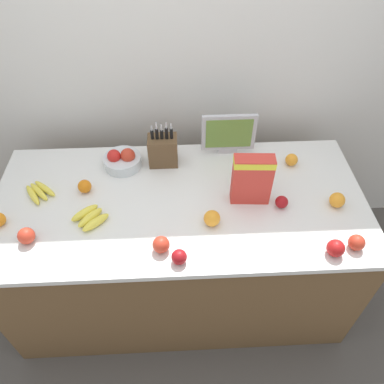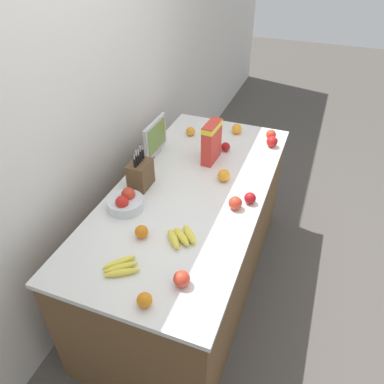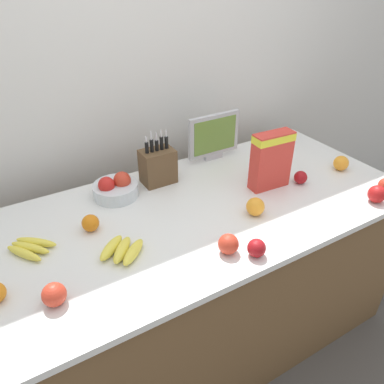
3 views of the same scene
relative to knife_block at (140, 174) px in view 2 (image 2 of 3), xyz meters
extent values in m
plane|color=#514C47|center=(0.08, -0.31, -0.97)|extent=(14.00, 14.00, 0.00)
cube|color=silver|center=(0.08, 0.37, 0.33)|extent=(9.00, 0.06, 2.60)
cube|color=brown|center=(0.08, -0.31, -0.55)|extent=(1.95, 0.90, 0.85)
cube|color=white|center=(0.08, -0.31, -0.11)|extent=(1.98, 0.93, 0.03)
cube|color=brown|center=(0.00, 0.00, 0.00)|extent=(0.16, 0.12, 0.18)
cylinder|color=black|center=(-0.05, 0.00, 0.11)|extent=(0.02, 0.02, 0.05)
cube|color=silver|center=(-0.05, 0.00, 0.15)|extent=(0.01, 0.00, 0.03)
cylinder|color=black|center=(-0.03, 0.00, 0.12)|extent=(0.02, 0.02, 0.06)
cube|color=silver|center=(-0.03, 0.00, 0.17)|extent=(0.01, 0.00, 0.04)
cylinder|color=black|center=(0.00, 0.00, 0.11)|extent=(0.02, 0.02, 0.05)
cube|color=silver|center=(0.00, 0.00, 0.16)|extent=(0.01, 0.00, 0.04)
cylinder|color=black|center=(0.03, 0.00, 0.12)|extent=(0.02, 0.02, 0.06)
cube|color=silver|center=(0.03, 0.00, 0.17)|extent=(0.01, 0.00, 0.04)
cylinder|color=black|center=(0.05, 0.00, 0.11)|extent=(0.02, 0.02, 0.06)
cube|color=silver|center=(0.05, 0.00, 0.16)|extent=(0.01, 0.00, 0.03)
cube|color=#B7B7BC|center=(0.38, 0.07, -0.08)|extent=(0.11, 0.03, 0.03)
cube|color=#B7B7BC|center=(0.38, 0.07, 0.05)|extent=(0.31, 0.02, 0.23)
cube|color=olive|center=(0.38, 0.06, 0.05)|extent=(0.27, 0.00, 0.19)
cube|color=red|center=(0.45, -0.32, 0.05)|extent=(0.20, 0.09, 0.29)
cube|color=yellow|center=(0.45, -0.32, 0.17)|extent=(0.21, 0.09, 0.04)
cylinder|color=silver|center=(-0.23, -0.02, -0.06)|extent=(0.21, 0.21, 0.06)
sphere|color=red|center=(-0.20, -0.02, -0.01)|extent=(0.08, 0.08, 0.08)
sphere|color=red|center=(-0.28, -0.02, -0.01)|extent=(0.08, 0.08, 0.08)
ellipsoid|color=yellow|center=(-0.33, -0.46, -0.07)|extent=(0.14, 0.13, 0.04)
ellipsoid|color=yellow|center=(-0.36, -0.42, -0.07)|extent=(0.13, 0.14, 0.04)
ellipsoid|color=yellow|center=(-0.40, -0.39, -0.07)|extent=(0.14, 0.13, 0.04)
ellipsoid|color=yellow|center=(-0.69, -0.25, -0.07)|extent=(0.12, 0.16, 0.03)
ellipsoid|color=yellow|center=(-0.67, -0.22, -0.07)|extent=(0.14, 0.15, 0.03)
ellipsoid|color=yellow|center=(-0.64, -0.20, -0.07)|extent=(0.15, 0.14, 0.03)
sphere|color=red|center=(-0.64, -0.54, -0.05)|extent=(0.08, 0.08, 0.08)
sphere|color=red|center=(0.90, -0.65, -0.05)|extent=(0.08, 0.08, 0.08)
sphere|color=#A31419|center=(0.61, -0.38, -0.06)|extent=(0.07, 0.07, 0.07)
sphere|color=#A31419|center=(0.07, -0.69, -0.05)|extent=(0.07, 0.07, 0.07)
sphere|color=red|center=(-0.01, -0.62, -0.05)|extent=(0.08, 0.08, 0.08)
sphere|color=red|center=(0.79, -0.68, -0.05)|extent=(0.08, 0.08, 0.08)
sphere|color=orange|center=(-0.81, -0.43, -0.06)|extent=(0.07, 0.07, 0.07)
sphere|color=orange|center=(0.24, -0.48, -0.05)|extent=(0.08, 0.08, 0.08)
sphere|color=orange|center=(-0.42, -0.22, -0.05)|extent=(0.07, 0.07, 0.07)
sphere|color=orange|center=(0.74, -0.06, -0.06)|extent=(0.07, 0.07, 0.07)
sphere|color=orange|center=(0.89, -0.38, -0.05)|extent=(0.08, 0.08, 0.08)
camera|label=1|loc=(0.08, -1.65, 1.36)|focal=35.00mm
camera|label=2|loc=(-1.70, -0.99, 1.33)|focal=35.00mm
camera|label=3|loc=(-0.69, -1.50, 0.88)|focal=35.00mm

